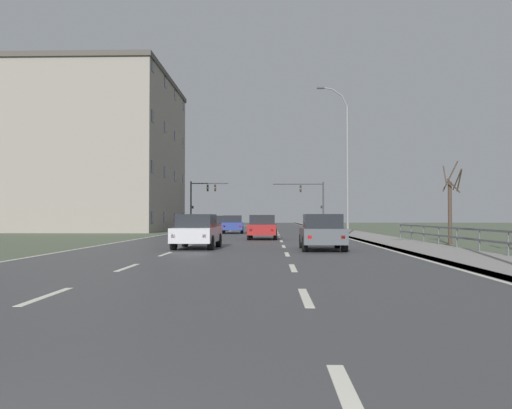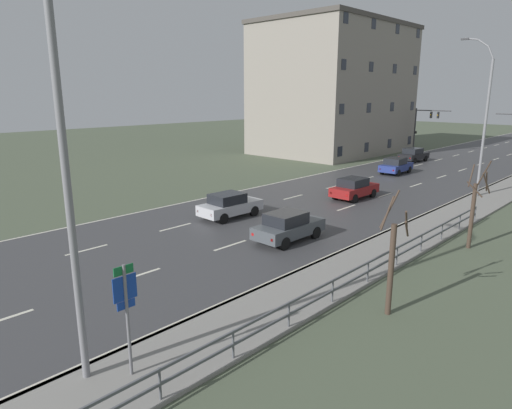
% 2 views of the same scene
% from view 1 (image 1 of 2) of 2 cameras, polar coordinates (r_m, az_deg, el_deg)
% --- Properties ---
extents(ground_plane, '(160.00, 160.00, 0.12)m').
position_cam_1_polar(ground_plane, '(50.10, -0.35, -3.06)').
color(ground_plane, '#4C5642').
extents(road_asphalt_strip, '(14.00, 120.00, 0.03)m').
position_cam_1_polar(road_asphalt_strip, '(62.09, 0.03, -2.66)').
color(road_asphalt_strip, '#3D3D3F').
rests_on(road_asphalt_strip, ground).
extents(sidewalk_right, '(3.00, 120.00, 0.12)m').
position_cam_1_polar(sidewalk_right, '(62.43, 7.80, -2.60)').
color(sidewalk_right, gray).
rests_on(sidewalk_right, ground).
extents(guardrail, '(0.07, 27.63, 1.00)m').
position_cam_1_polar(guardrail, '(21.23, 24.18, -3.24)').
color(guardrail, '#515459').
rests_on(guardrail, ground).
extents(street_lamp_midground, '(2.42, 0.24, 11.50)m').
position_cam_1_polar(street_lamp_midground, '(41.25, 9.65, 4.51)').
color(street_lamp_midground, slate).
rests_on(street_lamp_midground, ground).
extents(traffic_signal_right, '(6.03, 0.36, 5.57)m').
position_cam_1_polar(traffic_signal_right, '(62.71, 6.16, 0.80)').
color(traffic_signal_right, '#38383A').
rests_on(traffic_signal_right, ground).
extents(traffic_signal_left, '(4.57, 0.36, 5.72)m').
position_cam_1_polar(traffic_signal_left, '(63.84, -6.03, 0.89)').
color(traffic_signal_left, '#38383A').
rests_on(traffic_signal_left, ground).
extents(car_far_right, '(1.99, 4.18, 1.57)m').
position_cam_1_polar(car_far_right, '(45.96, -2.53, -2.14)').
color(car_far_right, navy).
rests_on(car_far_right, ground).
extents(car_distant, '(1.87, 4.12, 1.57)m').
position_cam_1_polar(car_distant, '(23.03, 7.13, -2.94)').
color(car_distant, '#474C51').
rests_on(car_distant, ground).
extents(car_mid_centre, '(2.02, 4.19, 1.57)m').
position_cam_1_polar(car_mid_centre, '(54.91, -4.26, -2.00)').
color(car_mid_centre, black).
rests_on(car_mid_centre, ground).
extents(car_far_left, '(1.94, 4.16, 1.57)m').
position_cam_1_polar(car_far_left, '(24.15, -6.38, -2.87)').
color(car_far_left, '#B7B7BC').
rests_on(car_far_left, ground).
extents(car_near_right, '(1.88, 4.12, 1.57)m').
position_cam_1_polar(car_near_right, '(33.83, 0.71, -2.43)').
color(car_near_right, maroon).
rests_on(car_near_right, ground).
extents(brick_building, '(13.95, 19.73, 16.21)m').
position_cam_1_polar(brick_building, '(58.84, -15.82, 5.22)').
color(brick_building, gray).
rests_on(brick_building, ground).
extents(bare_tree_mid, '(0.88, 1.15, 4.47)m').
position_cam_1_polar(bare_tree_mid, '(29.93, 20.25, -0.17)').
color(bare_tree_mid, '#423328').
rests_on(bare_tree_mid, ground).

